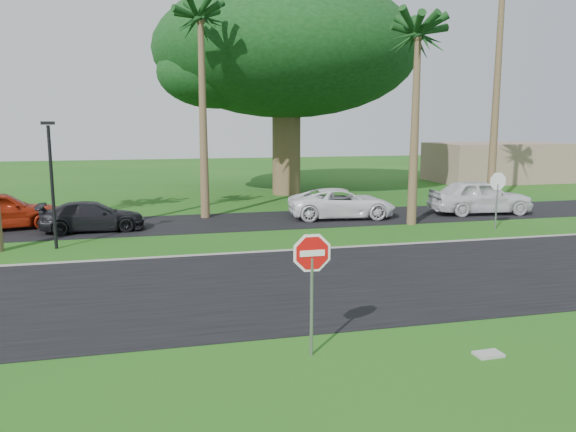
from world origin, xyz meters
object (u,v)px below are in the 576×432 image
(car_dark, at_px, (93,217))
(car_minivan, at_px, (342,204))
(car_red, at_px, (0,211))
(car_pickup, at_px, (480,197))
(stop_sign_near, at_px, (312,269))
(stop_sign_far, at_px, (497,189))

(car_dark, height_order, car_minivan, car_minivan)
(car_red, distance_m, car_pickup, 22.59)
(car_minivan, height_order, car_pickup, car_pickup)
(car_pickup, bearing_deg, stop_sign_near, 143.97)
(stop_sign_far, height_order, car_red, stop_sign_far)
(car_minivan, relative_size, car_pickup, 1.01)
(stop_sign_near, distance_m, car_minivan, 16.47)
(car_dark, bearing_deg, stop_sign_near, -162.17)
(stop_sign_near, distance_m, car_dark, 15.71)
(car_dark, bearing_deg, stop_sign_far, -104.90)
(car_dark, distance_m, car_pickup, 18.68)
(stop_sign_near, xyz_separation_m, car_dark, (-5.50, 14.68, -1.15))
(stop_sign_near, height_order, car_minivan, stop_sign_near)
(car_red, relative_size, car_minivan, 0.95)
(stop_sign_far, xyz_separation_m, car_pickup, (1.68, 3.87, -0.90))
(car_dark, distance_m, car_minivan, 11.45)
(stop_sign_near, height_order, car_dark, stop_sign_near)
(car_minivan, xyz_separation_m, car_pickup, (7.24, -0.45, 0.16))
(car_red, xyz_separation_m, car_pickup, (22.57, -1.08, 0.04))
(stop_sign_near, xyz_separation_m, car_minivan, (5.94, 15.32, -1.06))
(stop_sign_far, distance_m, car_red, 21.49)
(stop_sign_far, distance_m, car_pickup, 4.31)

